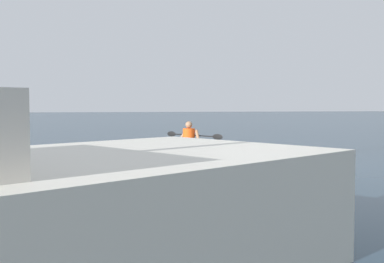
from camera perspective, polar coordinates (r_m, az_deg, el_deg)
name	(u,v)px	position (r m, az deg, el deg)	size (l,w,h in m)	color
ground_plane	(261,164)	(13.07, 7.93, -3.74)	(160.00, 160.00, 0.00)	#233847
kayak	(189,150)	(15.26, -0.38, -2.13)	(4.62, 3.38, 0.30)	red
kayaker	(189,135)	(15.24, -0.31, -0.44)	(1.38, 2.03, 0.73)	#E04C14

